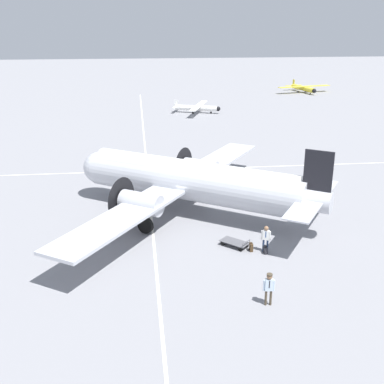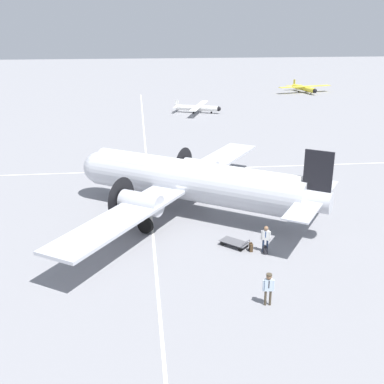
{
  "view_description": "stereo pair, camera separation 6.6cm",
  "coord_description": "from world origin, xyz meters",
  "px_view_note": "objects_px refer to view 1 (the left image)",
  "views": [
    {
      "loc": [
        32.47,
        -3.74,
        13.44
      ],
      "look_at": [
        0.0,
        0.0,
        1.69
      ],
      "focal_mm": 45.0,
      "sensor_mm": 36.0,
      "label": 1
    },
    {
      "loc": [
        32.48,
        -3.67,
        13.44
      ],
      "look_at": [
        0.0,
        0.0,
        1.69
      ],
      "focal_mm": 45.0,
      "sensor_mm": 36.0,
      "label": 2
    }
  ],
  "objects_px": {
    "suitcase_upright_spare": "(265,250)",
    "light_aircraft_distant": "(198,108)",
    "baggage_cart": "(235,242)",
    "traffic_cone": "(83,241)",
    "airliner_main": "(187,180)",
    "suitcase_near_door": "(251,247)",
    "crew_foreground": "(269,286)",
    "light_aircraft_taxiing": "(304,88)",
    "passenger_boarding": "(266,236)"
  },
  "relations": [
    {
      "from": "suitcase_upright_spare",
      "to": "light_aircraft_distant",
      "type": "xyz_separation_m",
      "value": [
        -46.84,
        1.78,
        0.58
      ]
    },
    {
      "from": "light_aircraft_distant",
      "to": "crew_foreground",
      "type": "bearing_deg",
      "value": -74.37
    },
    {
      "from": "suitcase_near_door",
      "to": "light_aircraft_taxiing",
      "type": "distance_m",
      "value": 70.46
    },
    {
      "from": "passenger_boarding",
      "to": "light_aircraft_distant",
      "type": "bearing_deg",
      "value": -71.17
    },
    {
      "from": "suitcase_near_door",
      "to": "suitcase_upright_spare",
      "type": "bearing_deg",
      "value": 65.91
    },
    {
      "from": "airliner_main",
      "to": "suitcase_upright_spare",
      "type": "distance_m",
      "value": 8.42
    },
    {
      "from": "suitcase_near_door",
      "to": "suitcase_upright_spare",
      "type": "distance_m",
      "value": 0.86
    },
    {
      "from": "light_aircraft_distant",
      "to": "traffic_cone",
      "type": "bearing_deg",
      "value": -87.19
    },
    {
      "from": "light_aircraft_distant",
      "to": "light_aircraft_taxiing",
      "type": "height_order",
      "value": "light_aircraft_taxiing"
    },
    {
      "from": "airliner_main",
      "to": "baggage_cart",
      "type": "relative_size",
      "value": 12.17
    },
    {
      "from": "crew_foreground",
      "to": "airliner_main",
      "type": "bearing_deg",
      "value": -72.05
    },
    {
      "from": "crew_foreground",
      "to": "light_aircraft_taxiing",
      "type": "height_order",
      "value": "light_aircraft_taxiing"
    },
    {
      "from": "suitcase_upright_spare",
      "to": "baggage_cart",
      "type": "distance_m",
      "value": 1.99
    },
    {
      "from": "passenger_boarding",
      "to": "light_aircraft_taxiing",
      "type": "height_order",
      "value": "light_aircraft_taxiing"
    },
    {
      "from": "suitcase_near_door",
      "to": "baggage_cart",
      "type": "bearing_deg",
      "value": -130.38
    },
    {
      "from": "baggage_cart",
      "to": "traffic_cone",
      "type": "bearing_deg",
      "value": 35.93
    },
    {
      "from": "suitcase_upright_spare",
      "to": "traffic_cone",
      "type": "relative_size",
      "value": 0.82
    },
    {
      "from": "airliner_main",
      "to": "suitcase_near_door",
      "type": "xyz_separation_m",
      "value": [
        6.66,
        3.27,
        -2.28
      ]
    },
    {
      "from": "airliner_main",
      "to": "light_aircraft_distant",
      "type": "bearing_deg",
      "value": -64.69
    },
    {
      "from": "baggage_cart",
      "to": "traffic_cone",
      "type": "height_order",
      "value": "traffic_cone"
    },
    {
      "from": "airliner_main",
      "to": "light_aircraft_distant",
      "type": "height_order",
      "value": "airliner_main"
    },
    {
      "from": "suitcase_near_door",
      "to": "light_aircraft_taxiing",
      "type": "height_order",
      "value": "light_aircraft_taxiing"
    },
    {
      "from": "airliner_main",
      "to": "traffic_cone",
      "type": "height_order",
      "value": "airliner_main"
    },
    {
      "from": "suitcase_near_door",
      "to": "suitcase_upright_spare",
      "type": "relative_size",
      "value": 1.07
    },
    {
      "from": "suitcase_upright_spare",
      "to": "baggage_cart",
      "type": "height_order",
      "value": "baggage_cart"
    },
    {
      "from": "suitcase_upright_spare",
      "to": "light_aircraft_taxiing",
      "type": "bearing_deg",
      "value": 159.23
    },
    {
      "from": "suitcase_near_door",
      "to": "traffic_cone",
      "type": "height_order",
      "value": "traffic_cone"
    },
    {
      "from": "baggage_cart",
      "to": "traffic_cone",
      "type": "relative_size",
      "value": 3.02
    },
    {
      "from": "crew_foreground",
      "to": "light_aircraft_distant",
      "type": "xyz_separation_m",
      "value": [
        -52.4,
        3.09,
        -0.3
      ]
    },
    {
      "from": "passenger_boarding",
      "to": "suitcase_near_door",
      "type": "xyz_separation_m",
      "value": [
        -0.21,
        -0.83,
        -0.79
      ]
    },
    {
      "from": "airliner_main",
      "to": "light_aircraft_distant",
      "type": "xyz_separation_m",
      "value": [
        -39.83,
        5.84,
        -1.74
      ]
    },
    {
      "from": "traffic_cone",
      "to": "suitcase_upright_spare",
      "type": "bearing_deg",
      "value": 77.89
    },
    {
      "from": "crew_foreground",
      "to": "traffic_cone",
      "type": "height_order",
      "value": "crew_foreground"
    },
    {
      "from": "airliner_main",
      "to": "suitcase_upright_spare",
      "type": "height_order",
      "value": "airliner_main"
    },
    {
      "from": "crew_foreground",
      "to": "suitcase_upright_spare",
      "type": "relative_size",
      "value": 3.36
    },
    {
      "from": "airliner_main",
      "to": "crew_foreground",
      "type": "xyz_separation_m",
      "value": [
        12.57,
        2.75,
        -1.44
      ]
    },
    {
      "from": "passenger_boarding",
      "to": "light_aircraft_taxiing",
      "type": "xyz_separation_m",
      "value": [
        -65.78,
        24.96,
        -0.2
      ]
    },
    {
      "from": "suitcase_near_door",
      "to": "crew_foreground",
      "type": "bearing_deg",
      "value": -5.09
    },
    {
      "from": "airliner_main",
      "to": "baggage_cart",
      "type": "height_order",
      "value": "airliner_main"
    },
    {
      "from": "crew_foreground",
      "to": "light_aircraft_taxiing",
      "type": "xyz_separation_m",
      "value": [
        -71.48,
        26.32,
        -0.24
      ]
    },
    {
      "from": "crew_foreground",
      "to": "light_aircraft_distant",
      "type": "height_order",
      "value": "light_aircraft_distant"
    },
    {
      "from": "suitcase_near_door",
      "to": "light_aircraft_distant",
      "type": "xyz_separation_m",
      "value": [
        -46.49,
        2.56,
        0.54
      ]
    },
    {
      "from": "baggage_cart",
      "to": "light_aircraft_taxiing",
      "type": "distance_m",
      "value": 70.09
    },
    {
      "from": "airliner_main",
      "to": "passenger_boarding",
      "type": "relative_size",
      "value": 13.43
    },
    {
      "from": "airliner_main",
      "to": "suitcase_upright_spare",
      "type": "xyz_separation_m",
      "value": [
        7.01,
        4.06,
        -2.32
      ]
    },
    {
      "from": "airliner_main",
      "to": "passenger_boarding",
      "type": "bearing_deg",
      "value": 154.47
    },
    {
      "from": "suitcase_upright_spare",
      "to": "light_aircraft_distant",
      "type": "height_order",
      "value": "light_aircraft_distant"
    },
    {
      "from": "crew_foreground",
      "to": "suitcase_near_door",
      "type": "bearing_deg",
      "value": -89.46
    },
    {
      "from": "crew_foreground",
      "to": "light_aircraft_distant",
      "type": "distance_m",
      "value": 52.49
    },
    {
      "from": "crew_foreground",
      "to": "passenger_boarding",
      "type": "xyz_separation_m",
      "value": [
        -5.7,
        1.35,
        -0.04
      ]
    }
  ]
}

